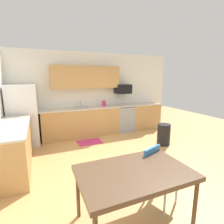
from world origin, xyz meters
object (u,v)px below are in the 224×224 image
Objects in this scene: oven_range at (124,118)px; microwave at (123,89)px; chair_near_table at (157,171)px; refrigerator at (23,115)px; kettle at (104,104)px; dining_table at (134,175)px; trash_bin at (164,134)px.

oven_range is 1.04m from microwave.
refrigerator is at bearing 120.62° from chair_near_table.
microwave is 2.70× the size of kettle.
microwave is (3.20, 0.18, 0.64)m from refrigerator.
refrigerator reaches higher than chair_near_table.
microwave is at bearing 71.59° from chair_near_table.
refrigerator is 3.22m from oven_range.
chair_near_table is at bearing -108.41° from microwave.
microwave is at bearing 3.85° from kettle.
oven_range is (3.20, 0.08, -0.40)m from refrigerator.
chair_near_table is at bearing -59.38° from refrigerator.
microwave is 0.39× the size of dining_table.
microwave is at bearing 65.53° from dining_table.
chair_near_table is (0.54, 0.23, -0.19)m from dining_table.
kettle reaches higher than chair_near_table.
refrigerator is 3.99m from trash_bin.
kettle is at bearing 3.03° from refrigerator.
refrigerator is 2.84× the size of trash_bin.
chair_near_table is at bearing 23.10° from dining_table.
trash_bin is (1.62, 1.82, -0.20)m from chair_near_table.
refrigerator is at bearing -176.78° from microwave.
refrigerator is 3.91m from dining_table.
trash_bin is 3.00× the size of kettle.
microwave is 0.64× the size of chair_near_table.
oven_range is 1.71m from trash_bin.
dining_table is at bearing -136.51° from trash_bin.
oven_range is 3.67m from chair_near_table.
chair_near_table is 1.42× the size of trash_bin.
refrigerator is 1.87× the size of oven_range.
microwave is (0.00, 0.10, 1.03)m from oven_range.
oven_range is at bearing 71.10° from chair_near_table.
dining_table is at bearing -114.47° from microwave.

